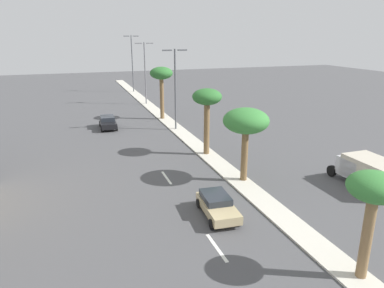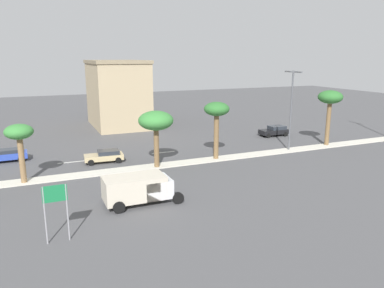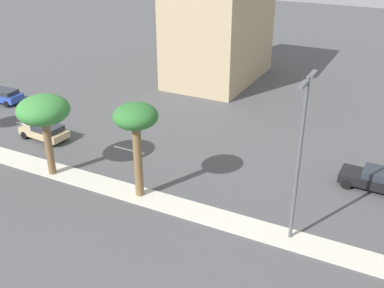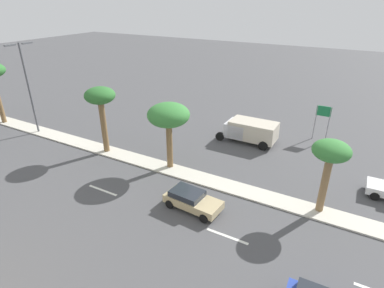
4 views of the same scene
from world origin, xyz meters
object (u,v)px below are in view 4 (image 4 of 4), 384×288
palm_tree_trailing (169,116)px  sedan_tan_outboard (192,200)px  directional_road_sign (323,116)px  palm_tree_inboard (100,99)px  box_truck (249,130)px  palm_tree_near (331,155)px  street_lamp_near (27,82)px

palm_tree_trailing → sedan_tan_outboard: 7.32m
directional_road_sign → palm_tree_inboard: palm_tree_inboard is taller
sedan_tan_outboard → box_truck: bearing=1.9°
palm_tree_trailing → box_truck: size_ratio=0.98×
palm_tree_near → street_lamp_near: 29.31m
directional_road_sign → palm_tree_inboard: bearing=126.7°
palm_tree_trailing → street_lamp_near: bearing=91.9°
directional_road_sign → palm_tree_inboard: size_ratio=0.59×
street_lamp_near → directional_road_sign: bearing=-64.4°
box_truck → palm_tree_near: bearing=-135.7°
sedan_tan_outboard → palm_tree_near: bearing=-63.0°
palm_tree_trailing → street_lamp_near: street_lamp_near is taller
palm_tree_near → palm_tree_trailing: size_ratio=0.92×
street_lamp_near → box_truck: 23.21m
palm_tree_near → sedan_tan_outboard: bearing=117.0°
palm_tree_inboard → box_truck: bearing=-51.1°
palm_tree_inboard → box_truck: (8.91, -11.03, -4.00)m
street_lamp_near → palm_tree_inboard: bearing=-89.3°
palm_tree_inboard → box_truck: size_ratio=1.07×
street_lamp_near → sedan_tan_outboard: street_lamp_near is taller
sedan_tan_outboard → directional_road_sign: bearing=-19.5°
directional_road_sign → palm_tree_trailing: size_ratio=0.64×
palm_tree_trailing → box_truck: bearing=-25.6°
palm_tree_near → sedan_tan_outboard: size_ratio=1.27×
directional_road_sign → palm_tree_near: bearing=-170.8°
palm_tree_near → palm_tree_inboard: 19.40m
palm_tree_near → street_lamp_near: bearing=90.9°
palm_tree_near → palm_tree_inboard: palm_tree_inboard is taller
palm_tree_inboard → sedan_tan_outboard: palm_tree_inboard is taller
palm_tree_near → palm_tree_inboard: size_ratio=0.85×
street_lamp_near → box_truck: street_lamp_near is taller
street_lamp_near → box_truck: size_ratio=1.60×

